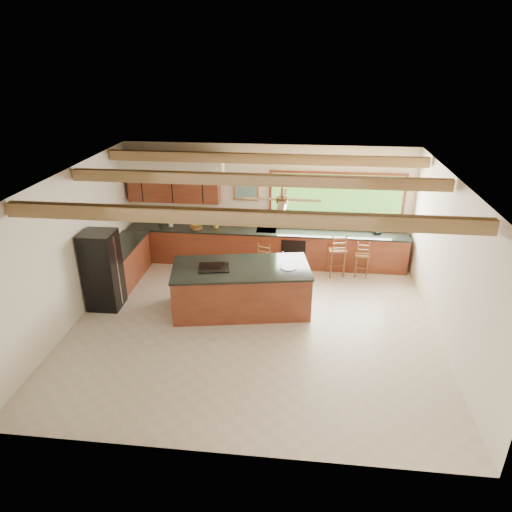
# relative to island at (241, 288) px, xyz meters

# --- Properties ---
(ground) EXTENTS (7.20, 7.20, 0.00)m
(ground) POSITION_rel_island_xyz_m (0.32, -0.60, -0.49)
(ground) COLOR beige
(ground) RESTS_ON ground
(room_shell) EXTENTS (7.27, 6.54, 3.02)m
(room_shell) POSITION_rel_island_xyz_m (0.15, 0.05, 1.72)
(room_shell) COLOR silver
(room_shell) RESTS_ON ground
(counter_run) EXTENTS (7.12, 3.10, 1.25)m
(counter_run) POSITION_rel_island_xyz_m (-0.50, 1.92, -0.03)
(counter_run) COLOR brown
(counter_run) RESTS_ON ground
(island) EXTENTS (3.01, 1.80, 1.01)m
(island) POSITION_rel_island_xyz_m (0.00, 0.00, 0.00)
(island) COLOR brown
(island) RESTS_ON ground
(refrigerator) EXTENTS (0.68, 0.66, 1.70)m
(refrigerator) POSITION_rel_island_xyz_m (-2.90, -0.20, 0.36)
(refrigerator) COLOR black
(refrigerator) RESTS_ON ground
(bar_stool_a) EXTENTS (0.48, 0.48, 1.03)m
(bar_stool_a) POSITION_rel_island_xyz_m (0.42, 1.25, 0.12)
(bar_stool_a) COLOR brown
(bar_stool_a) RESTS_ON ground
(bar_stool_b) EXTENTS (0.40, 0.40, 1.00)m
(bar_stool_b) POSITION_rel_island_xyz_m (0.66, 0.95, 0.10)
(bar_stool_b) COLOR brown
(bar_stool_b) RESTS_ON ground
(bar_stool_c) EXTENTS (0.47, 0.47, 1.14)m
(bar_stool_c) POSITION_rel_island_xyz_m (2.07, 1.79, 0.18)
(bar_stool_c) COLOR brown
(bar_stool_c) RESTS_ON ground
(bar_stool_d) EXTENTS (0.37, 0.37, 0.95)m
(bar_stool_d) POSITION_rel_island_xyz_m (2.68, 1.80, 0.07)
(bar_stool_d) COLOR brown
(bar_stool_d) RESTS_ON ground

